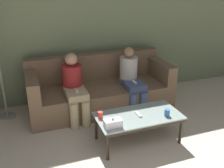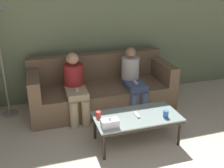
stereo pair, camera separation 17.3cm
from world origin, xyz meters
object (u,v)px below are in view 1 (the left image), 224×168
Objects in this scene: coffee_table at (138,118)px; game_remote at (138,114)px; seated_person_left_end at (74,85)px; tissue_box at (113,123)px; couch at (100,90)px; seated_person_mid_left at (131,78)px; cup_near_left at (100,115)px; cup_near_right at (167,113)px.

coffee_table is 0.05m from game_remote.
tissue_box is at bearing -78.30° from seated_person_left_end.
seated_person_left_end reaches higher than couch.
game_remote is at bearing 21.01° from tissue_box.
couch is 16.08× the size of game_remote.
seated_person_left_end is 0.99× the size of seated_person_mid_left.
tissue_box is at bearing -158.99° from game_remote.
coffee_table is 0.47m from tissue_box.
tissue_box is (-0.25, -1.37, 0.14)m from couch.
cup_near_left is at bearing -133.41° from seated_person_mid_left.
seated_person_mid_left reaches higher than game_remote.
seated_person_mid_left is (0.32, 0.97, 0.14)m from game_remote.
cup_near_left reaches higher than coffee_table.
seated_person_mid_left reaches higher than cup_near_left.
couch is 1.16m from cup_near_left.
seated_person_left_end is 0.98m from seated_person_mid_left.
seated_person_mid_left is (0.98, 0.00, 0.00)m from seated_person_left_end.
tissue_box reaches higher than cup_near_left.
tissue_box is at bearing -73.27° from cup_near_left.
seated_person_mid_left is (0.49, -0.24, 0.24)m from couch.
coffee_table is at bearing -81.88° from couch.
seated_person_mid_left is at bearing 56.79° from tissue_box.
coffee_table is at bearing -55.64° from seated_person_left_end.
seated_person_left_end is at bearing -153.83° from couch.
seated_person_left_end reaches higher than tissue_box.
seated_person_left_end is at bearing 132.30° from cup_near_right.
couch reaches higher than tissue_box.
seated_person_left_end is at bearing 124.36° from game_remote.
cup_near_left is 1.20m from seated_person_mid_left.
cup_near_right is at bearing -22.63° from coffee_table.
cup_near_left is 0.88m from seated_person_left_end.
cup_near_right is (0.86, -0.25, 0.00)m from cup_near_left.
couch reaches higher than coffee_table.
seated_person_mid_left is at bearing 71.95° from game_remote.
tissue_box is at bearing -100.51° from couch.
seated_person_mid_left is at bearing 0.25° from seated_person_left_end.
cup_near_left is 0.52m from game_remote.
cup_near_left is 0.58× the size of game_remote.
cup_near_right is 0.78m from tissue_box.
cup_near_left is at bearing -106.82° from couch.
game_remote is (-0.35, 0.15, -0.04)m from cup_near_right.
coffee_table is 0.39m from cup_near_right.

